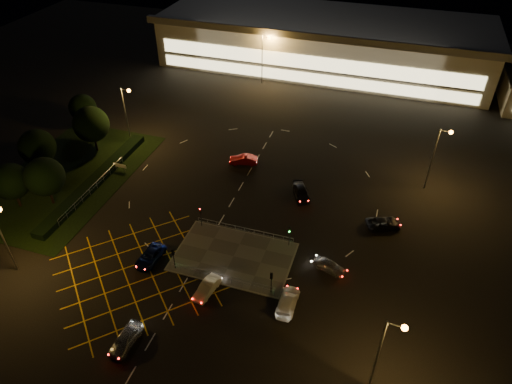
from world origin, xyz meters
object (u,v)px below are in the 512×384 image
(car_queue_white, at_px, (207,288))
(car_approach_white, at_px, (288,301))
(car_right_silver, at_px, (329,266))
(car_near_silver, at_px, (126,339))
(car_circ_red, at_px, (243,160))
(signal_ne, at_px, (290,232))
(signal_sw, at_px, (173,255))
(car_left_blue, at_px, (150,256))
(signal_se, at_px, (271,279))
(signal_nw, at_px, (201,213))
(car_east_grey, at_px, (384,223))
(car_far_dkgrey, at_px, (301,192))

(car_queue_white, relative_size, car_approach_white, 0.85)
(car_queue_white, xyz_separation_m, car_right_silver, (12.52, 7.68, -0.01))
(car_near_silver, bearing_deg, car_approach_white, 37.08)
(car_circ_red, bearing_deg, signal_ne, 21.59)
(signal_sw, xyz_separation_m, car_near_silver, (-0.19, -10.90, -1.60))
(signal_ne, bearing_deg, car_left_blue, -153.70)
(signal_sw, xyz_separation_m, signal_se, (12.00, 0.00, 0.00))
(signal_sw, height_order, signal_nw, same)
(signal_sw, xyz_separation_m, signal_nw, (0.00, 7.99, 0.00))
(signal_sw, relative_size, car_queue_white, 0.76)
(signal_nw, height_order, car_approach_white, signal_nw)
(car_near_silver, bearing_deg, car_circ_red, 92.16)
(signal_se, xyz_separation_m, car_east_grey, (11.04, 15.37, -1.71))
(signal_nw, xyz_separation_m, car_near_silver, (-0.19, -18.89, -1.60))
(signal_sw, distance_m, car_queue_white, 5.75)
(car_left_blue, height_order, car_east_grey, car_east_grey)
(car_queue_white, distance_m, car_left_blue, 8.91)
(car_queue_white, height_order, car_right_silver, car_queue_white)
(car_east_grey, bearing_deg, car_circ_red, 46.18)
(signal_sw, bearing_deg, car_left_blue, -5.32)
(signal_nw, distance_m, car_east_grey, 24.25)
(signal_sw, distance_m, car_approach_white, 14.40)
(signal_se, distance_m, car_right_silver, 8.04)
(car_far_dkgrey, relative_size, car_approach_white, 0.96)
(signal_ne, bearing_deg, car_east_grey, 33.77)
(signal_se, xyz_separation_m, car_far_dkgrey, (-0.95, 18.50, -1.69))
(car_approach_white, bearing_deg, signal_ne, -76.62)
(signal_ne, distance_m, car_left_blue, 17.37)
(car_far_dkgrey, distance_m, car_right_silver, 14.52)
(signal_nw, relative_size, car_east_grey, 0.67)
(car_queue_white, distance_m, car_circ_red, 26.41)
(car_queue_white, xyz_separation_m, car_far_dkgrey, (5.99, 20.64, -0.01))
(signal_se, xyz_separation_m, car_approach_white, (2.26, -1.17, -1.66))
(signal_se, bearing_deg, car_east_grey, -125.69)
(car_near_silver, xyz_separation_m, car_right_silver, (17.77, 16.44, -0.09))
(car_near_silver, bearing_deg, car_queue_white, 62.15)
(car_right_silver, height_order, car_approach_white, car_approach_white)
(signal_se, height_order, car_queue_white, signal_se)
(signal_ne, xyz_separation_m, car_far_dkgrey, (-0.95, 10.51, -1.69))
(car_left_blue, relative_size, car_far_dkgrey, 1.01)
(signal_sw, bearing_deg, signal_ne, -146.35)
(car_right_silver, bearing_deg, car_far_dkgrey, 45.41)
(car_queue_white, distance_m, car_right_silver, 14.68)
(car_far_dkgrey, xyz_separation_m, car_right_silver, (6.53, -12.96, -0.00))
(signal_se, height_order, car_east_grey, signal_se)
(signal_nw, xyz_separation_m, car_left_blue, (-3.50, -7.66, -1.71))
(car_left_blue, xyz_separation_m, car_circ_red, (3.88, 23.52, 0.08))
(signal_ne, height_order, car_right_silver, signal_ne)
(car_approach_white, bearing_deg, signal_nw, -33.16)
(car_queue_white, height_order, car_far_dkgrey, car_queue_white)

